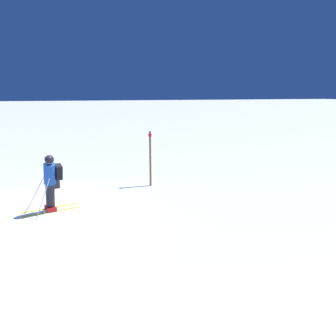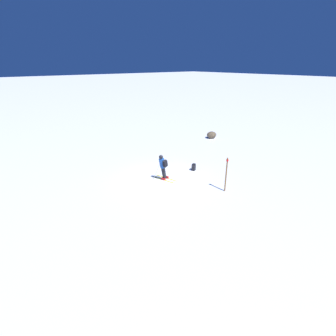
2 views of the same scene
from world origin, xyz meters
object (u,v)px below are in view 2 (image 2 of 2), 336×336
(skier, at_px, (163,166))
(spare_backpack, at_px, (194,167))
(exposed_boulder_0, at_px, (212,135))
(trail_marker, at_px, (226,173))

(skier, distance_m, spare_backpack, 2.91)
(exposed_boulder_0, distance_m, trail_marker, 12.08)
(skier, distance_m, trail_marker, 4.12)
(skier, xyz_separation_m, exposed_boulder_0, (-10.36, -4.99, -0.69))
(exposed_boulder_0, bearing_deg, skier, 25.73)
(skier, relative_size, trail_marker, 0.86)
(exposed_boulder_0, bearing_deg, spare_backpack, 33.75)
(spare_backpack, bearing_deg, trail_marker, 52.82)
(skier, height_order, exposed_boulder_0, skier)
(exposed_boulder_0, relative_size, trail_marker, 0.49)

